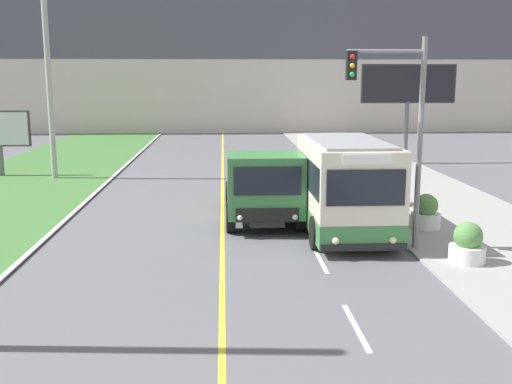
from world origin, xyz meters
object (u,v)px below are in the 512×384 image
object	(u,v)px
planter_round_near	(468,245)
city_bus	(346,188)
billboard_large	(408,87)
traffic_light_mast	(400,118)
planter_round_second	(426,213)
utility_pole_far	(47,59)
dump_truck	(263,188)
planter_round_far	(374,177)
planter_round_third	(393,192)

from	to	relation	value
planter_round_near	city_bus	bearing A→B (deg)	129.77
billboard_large	traffic_light_mast	bearing A→B (deg)	-107.81
planter_round_second	utility_pole_far	bearing A→B (deg)	143.48
dump_truck	planter_round_second	distance (m)	5.55
planter_round_far	city_bus	bearing A→B (deg)	-110.23
utility_pole_far	planter_round_third	distance (m)	17.85
planter_round_far	utility_pole_far	bearing A→B (deg)	166.29
planter_round_near	billboard_large	bearing A→B (deg)	77.84
billboard_large	planter_round_near	xyz separation A→B (m)	(-4.22, -19.60, -3.90)
billboard_large	planter_round_near	distance (m)	20.42
dump_truck	traffic_light_mast	distance (m)	5.71
planter_round_near	planter_round_far	bearing A→B (deg)	88.64
city_bus	billboard_large	size ratio (longest dim) A/B	0.95
city_bus	planter_round_third	distance (m)	5.23
traffic_light_mast	planter_round_third	bearing A→B (deg)	74.51
traffic_light_mast	planter_round_far	bearing A→B (deg)	79.32
city_bus	billboard_large	distance (m)	17.99
billboard_large	planter_round_second	xyz separation A→B (m)	(-4.10, -15.82, -3.88)
dump_truck	city_bus	bearing A→B (deg)	-34.92
planter_round_second	dump_truck	bearing A→B (deg)	166.96
dump_truck	planter_round_second	world-z (taller)	dump_truck
city_bus	planter_round_far	world-z (taller)	city_bus
planter_round_third	planter_round_far	world-z (taller)	planter_round_third
dump_truck	planter_round_third	world-z (taller)	dump_truck
traffic_light_mast	planter_round_near	world-z (taller)	traffic_light_mast
planter_round_second	planter_round_third	distance (m)	3.78
city_bus	planter_round_second	distance (m)	3.05
billboard_large	planter_round_second	size ratio (longest dim) A/B	5.00
utility_pole_far	billboard_large	world-z (taller)	utility_pole_far
traffic_light_mast	dump_truck	bearing A→B (deg)	136.30
traffic_light_mast	planter_round_third	xyz separation A→B (m)	(1.67, 6.03, -3.34)
planter_round_second	planter_round_far	xyz separation A→B (m)	(0.14, 7.56, -0.03)
traffic_light_mast	planter_round_near	size ratio (longest dim) A/B	5.50
planter_round_second	planter_round_third	xyz separation A→B (m)	(-0.04, 3.78, -0.01)
utility_pole_far	traffic_light_mast	size ratio (longest dim) A/B	1.91
utility_pole_far	planter_round_second	bearing A→B (deg)	-36.52
city_bus	planter_round_near	distance (m)	4.35
city_bus	planter_round_second	world-z (taller)	city_bus
billboard_large	planter_round_third	size ratio (longest dim) A/B	5.10
city_bus	planter_round_far	distance (m)	8.68
utility_pole_far	planter_round_near	xyz separation A→B (m)	(15.17, -15.11, -5.36)
utility_pole_far	traffic_light_mast	world-z (taller)	utility_pole_far
dump_truck	planter_round_far	world-z (taller)	dump_truck
city_bus	planter_round_second	bearing A→B (deg)	10.45
dump_truck	planter_round_far	bearing A→B (deg)	48.91
planter_round_third	planter_round_near	bearing A→B (deg)	-90.68
traffic_light_mast	planter_round_second	distance (m)	4.36
billboard_large	planter_round_far	size ratio (longest dim) A/B	5.31
city_bus	dump_truck	size ratio (longest dim) A/B	0.83
dump_truck	billboard_large	distance (m)	17.67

